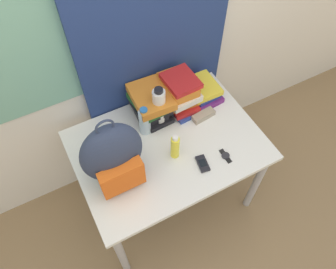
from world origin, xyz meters
The scene contains 14 objects.
ground_plane centered at (0.00, 0.00, 0.00)m, with size 12.00×12.00×0.00m, color #8C704C.
wall_back centered at (0.00, 0.87, 1.25)m, with size 6.00×0.06×2.50m.
curtain_blue centered at (0.14, 0.82, 1.25)m, with size 0.94×0.04×2.50m.
desk centered at (0.00, 0.39, 0.63)m, with size 1.11×0.79×0.72m.
backpack centered at (-0.34, 0.35, 0.92)m, with size 0.33×0.24×0.48m.
book_stack_left centered at (0.01, 0.64, 0.83)m, with size 0.23×0.29×0.20m.
book_stack_center centered at (0.21, 0.64, 0.84)m, with size 0.23×0.30×0.24m.
book_stack_right centered at (0.37, 0.63, 0.77)m, with size 0.22×0.29×0.11m.
water_bottle centered at (-0.08, 0.55, 0.82)m, with size 0.07×0.07×0.21m.
sports_bottle centered at (0.03, 0.57, 0.86)m, with size 0.08×0.08×0.30m.
sunscreen_bottle centered at (0.00, 0.31, 0.81)m, with size 0.05×0.05×0.18m.
cell_phone centered at (0.11, 0.18, 0.73)m, with size 0.07×0.11×0.02m.
sunglasses_case centered at (0.29, 0.47, 0.74)m, with size 0.16×0.07×0.04m.
wristwatch centered at (0.26, 0.16, 0.73)m, with size 0.05×0.10×0.01m.
Camera 1 is at (-0.50, -0.55, 2.35)m, focal length 35.00 mm.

